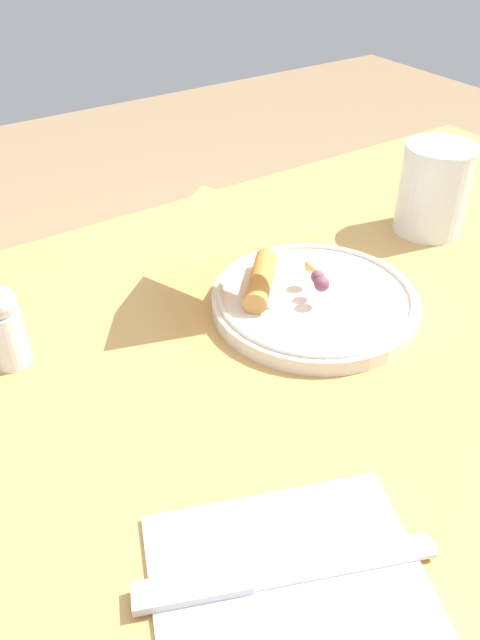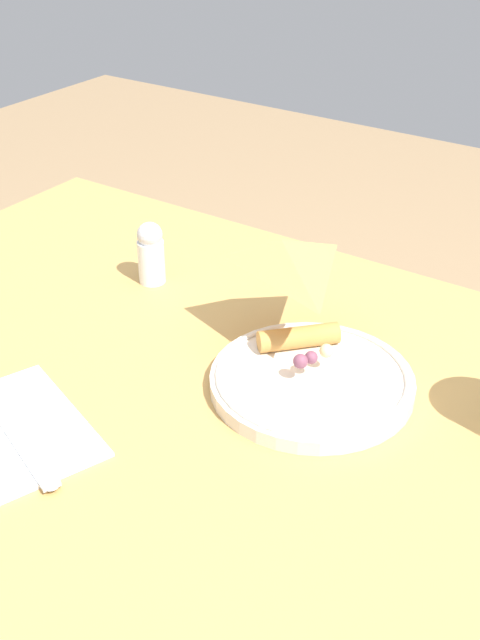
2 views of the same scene
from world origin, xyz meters
name	(u,v)px [view 2 (image 2 of 2)]	position (x,y,z in m)	size (l,w,h in m)	color
dining_table	(246,487)	(0.00, 0.00, 0.63)	(1.17, 0.72, 0.75)	tan
plate_pizza	(312,377)	(0.04, 0.06, 0.76)	(0.21, 0.21, 0.05)	silver
napkin_folded	(13,431)	(-0.17, -0.16, 0.75)	(0.21, 0.18, 0.00)	white
butter_knife	(8,421)	(-0.17, -0.16, 0.75)	(0.20, 0.09, 0.01)	#B2B2B7
salt_shaker	(151,253)	(-0.25, 0.15, 0.79)	(0.03, 0.03, 0.08)	white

